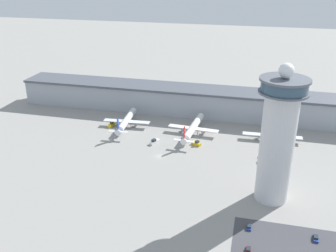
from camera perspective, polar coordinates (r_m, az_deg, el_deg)
ground_plane at (r=211.68m, az=-1.25°, el=-4.65°), size 1000.00×1000.00×0.00m
terminal_building at (r=270.32m, az=2.58°, el=3.99°), size 243.55×25.00×19.07m
control_tower at (r=168.30m, az=16.39°, el=-1.61°), size 20.75×20.75×63.69m
airplane_gate_alpha at (r=248.60m, az=-6.38°, el=0.77°), size 31.14×39.15×13.53m
airplane_gate_bravo at (r=236.87m, az=3.82°, el=-0.31°), size 32.61×43.15×13.70m
airplane_gate_charlie at (r=236.09m, az=15.61°, el=-1.39°), size 35.72×39.97×12.15m
service_truck_catering at (r=224.58m, az=4.35°, el=-2.67°), size 6.43×5.01×3.03m
service_truck_fuel at (r=252.91m, az=-8.57°, el=0.24°), size 2.84×7.96×3.09m
service_truck_baggage at (r=226.24m, az=-2.07°, el=-2.41°), size 5.35×8.00×2.95m
car_green_van at (r=151.85m, az=12.16°, el=-18.00°), size 2.00×4.50×1.45m
car_blue_compact at (r=164.44m, az=21.59°, el=-15.60°), size 2.01×4.51×1.53m
car_maroon_suv at (r=162.55m, az=12.27°, el=-14.80°), size 1.91×4.15×1.45m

